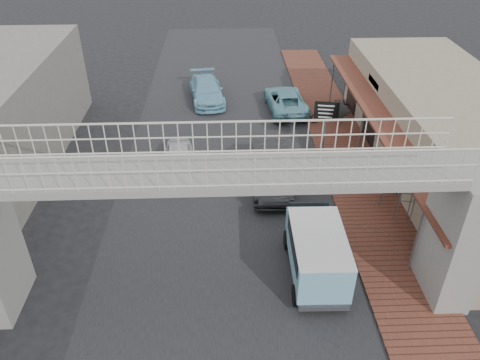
{
  "coord_description": "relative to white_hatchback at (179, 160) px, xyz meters",
  "views": [
    {
      "loc": [
        0.07,
        -15.6,
        12.52
      ],
      "look_at": [
        0.7,
        0.69,
        1.8
      ],
      "focal_mm": 35.0,
      "sensor_mm": 36.0,
      "label": 1
    }
  ],
  "objects": [
    {
      "name": "dark_sedan",
      "position": [
        4.46,
        -1.5,
        0.21
      ],
      "size": [
        1.94,
        5.03,
        1.64
      ],
      "primitive_type": "imported",
      "rotation": [
        0.0,
        0.0,
        -0.04
      ],
      "color": "black",
      "rests_on": "ground"
    },
    {
      "name": "shophouse_row",
      "position": [
        13.16,
        -0.47,
        1.4
      ],
      "size": [
        7.2,
        18.0,
        4.0
      ],
      "color": "gray",
      "rests_on": "ground"
    },
    {
      "name": "angkot_far",
      "position": [
        1.19,
        8.6,
        0.1
      ],
      "size": [
        2.62,
        5.08,
        1.41
      ],
      "primitive_type": "imported",
      "rotation": [
        0.0,
        0.0,
        0.14
      ],
      "color": "#7CBAD8",
      "rests_on": "ground"
    },
    {
      "name": "street_clock",
      "position": [
        9.69,
        -4.71,
        2.06
      ],
      "size": [
        0.79,
        0.7,
        3.09
      ],
      "rotation": [
        0.0,
        0.0,
        -0.2
      ],
      "color": "#59595B",
      "rests_on": "sidewalk"
    },
    {
      "name": "arrow_sign",
      "position": [
        8.14,
        0.87,
        2.03
      ],
      "size": [
        1.88,
        1.23,
        3.14
      ],
      "rotation": [
        0.0,
        0.0,
        -0.18
      ],
      "color": "#59595B",
      "rests_on": "sidewalk"
    },
    {
      "name": "road_strip",
      "position": [
        2.19,
        -4.47,
        -0.6
      ],
      "size": [
        10.0,
        60.0,
        0.01
      ],
      "primitive_type": "cube",
      "color": "black",
      "rests_on": "ground"
    },
    {
      "name": "building_far_left",
      "position": [
        -8.81,
        1.53,
        1.89
      ],
      "size": [
        5.0,
        14.0,
        5.0
      ],
      "primitive_type": "cube",
      "color": "gray",
      "rests_on": "ground"
    },
    {
      "name": "white_hatchback",
      "position": [
        0.0,
        0.0,
        0.0
      ],
      "size": [
        1.73,
        3.68,
        1.22
      ],
      "primitive_type": "imported",
      "rotation": [
        0.0,
        0.0,
        0.08
      ],
      "color": "silver",
      "rests_on": "ground"
    },
    {
      "name": "motorcycle_far",
      "position": [
        9.28,
        5.94,
        -0.02
      ],
      "size": [
        1.68,
        0.96,
        0.97
      ],
      "primitive_type": "imported",
      "rotation": [
        0.0,
        0.0,
        1.9
      ],
      "color": "black",
      "rests_on": "sidewalk"
    },
    {
      "name": "angkot_van",
      "position": [
        5.5,
        -7.56,
        0.69
      ],
      "size": [
        1.99,
        4.21,
        2.05
      ],
      "rotation": [
        0.0,
        0.0,
        -0.02
      ],
      "color": "black",
      "rests_on": "ground"
    },
    {
      "name": "motorcycle_near",
      "position": [
        8.24,
        4.97,
        -0.04
      ],
      "size": [
        1.9,
        1.05,
        0.94
      ],
      "primitive_type": "imported",
      "rotation": [
        0.0,
        0.0,
        1.82
      ],
      "color": "black",
      "rests_on": "sidewalk"
    },
    {
      "name": "footbridge",
      "position": [
        2.19,
        -8.47,
        2.57
      ],
      "size": [
        16.4,
        2.4,
        6.34
      ],
      "color": "gray",
      "rests_on": "ground"
    },
    {
      "name": "sidewalk",
      "position": [
        8.69,
        -1.47,
        -0.56
      ],
      "size": [
        3.0,
        40.0,
        0.1
      ],
      "primitive_type": "cube",
      "color": "brown",
      "rests_on": "ground"
    },
    {
      "name": "angkot_curb",
      "position": [
        6.15,
        6.92,
        0.06
      ],
      "size": [
        2.58,
        4.97,
        1.34
      ],
      "primitive_type": "imported",
      "rotation": [
        0.0,
        0.0,
        3.22
      ],
      "color": "#66A5B2",
      "rests_on": "ground"
    },
    {
      "name": "ground",
      "position": [
        2.19,
        -4.47,
        -0.61
      ],
      "size": [
        120.0,
        120.0,
        0.0
      ],
      "primitive_type": "plane",
      "color": "black",
      "rests_on": "ground"
    }
  ]
}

